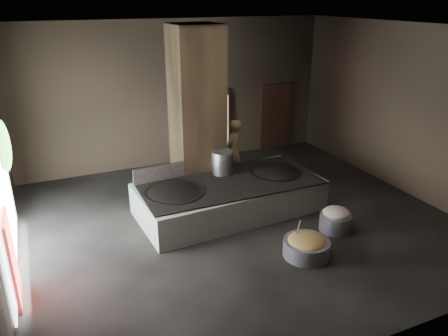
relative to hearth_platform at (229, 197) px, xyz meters
name	(u,v)px	position (x,y,z in m)	size (l,w,h in m)	color
floor	(238,222)	(-0.02, -0.55, -0.44)	(10.00, 9.00, 0.10)	black
ceiling	(240,25)	(-0.02, -0.55, 4.16)	(10.00, 9.00, 0.10)	black
back_wall	(176,94)	(-0.02, 4.00, 1.86)	(10.00, 0.10, 4.50)	black
front_wall	(384,221)	(-0.02, -5.10, 1.86)	(10.00, 0.10, 4.50)	black
right_wall	(408,110)	(5.03, -0.55, 1.86)	(0.10, 9.00, 4.50)	black
pillar	(197,114)	(-0.32, 1.35, 1.86)	(1.20, 1.20, 4.50)	black
hearth_platform	(229,197)	(0.00, 0.00, 0.00)	(4.53, 2.16, 0.79)	silver
platform_cap	(229,182)	(0.00, 0.00, 0.42)	(4.43, 2.13, 0.03)	black
wok_left	(174,195)	(-1.45, -0.05, 0.36)	(1.43, 1.43, 0.39)	black
wok_left_rim	(174,192)	(-1.45, -0.05, 0.43)	(1.46, 1.46, 0.05)	black
wok_right	(275,175)	(1.35, 0.05, 0.36)	(1.33, 1.33, 0.37)	black
wok_right_rim	(276,172)	(1.35, 0.05, 0.43)	(1.36, 1.36, 0.05)	black
stock_pot	(222,162)	(0.05, 0.55, 0.74)	(0.55, 0.55, 0.59)	#AEB2B6
splash_guard	(164,172)	(-1.45, 0.75, 0.64)	(1.57, 0.06, 0.39)	black
cook	(233,151)	(0.91, 1.71, 0.54)	(0.68, 0.44, 1.86)	olive
veg_basin	(306,248)	(0.63, -2.52, -0.21)	(0.98, 0.98, 0.36)	gray
veg_fill	(307,241)	(0.63, -2.52, -0.04)	(0.81, 0.81, 0.25)	olive
ladle	(298,231)	(0.48, -2.37, 0.16)	(0.03, 0.03, 0.77)	#AEB2B6
meat_basin	(335,222)	(1.86, -1.88, -0.19)	(0.74, 0.74, 0.41)	gray
meat_fill	(336,213)	(1.86, -1.88, 0.06)	(0.61, 0.61, 0.24)	#A77364
doorway_near	(213,125)	(1.18, 3.90, 0.71)	(1.18, 0.08, 2.38)	black
doorway_near_glow	(216,127)	(1.26, 3.80, 0.66)	(0.88, 0.04, 2.08)	#8C6647
doorway_far	(275,118)	(3.58, 3.90, 0.71)	(1.18, 0.08, 2.38)	black
doorway_far_glow	(270,119)	(3.39, 3.99, 0.66)	(0.89, 0.04, 2.12)	#8C6647
left_opening	(2,193)	(-4.97, -0.35, 1.21)	(0.04, 4.20, 3.10)	white
pavilion_sliver	(13,260)	(-4.90, -1.65, 0.46)	(0.05, 0.90, 1.70)	maroon
tree_silhouette	(3,146)	(-4.87, 0.75, 1.81)	(0.28, 1.10, 1.10)	#194714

